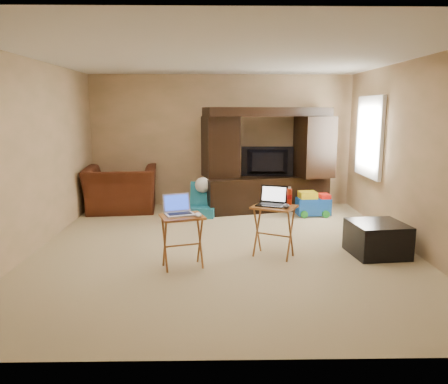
{
  "coord_description": "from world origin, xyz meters",
  "views": [
    {
      "loc": [
        -0.1,
        -5.72,
        1.84
      ],
      "look_at": [
        0.0,
        -0.2,
        0.8
      ],
      "focal_mm": 35.0,
      "sensor_mm": 36.0,
      "label": 1
    }
  ],
  "objects_px": {
    "television": "(268,162)",
    "push_toy": "(313,203)",
    "ottoman": "(377,239)",
    "laptop_right": "(271,196)",
    "water_bottle": "(289,197)",
    "child_rocker": "(203,199)",
    "entertainment_center": "(267,160)",
    "recliner": "(121,189)",
    "tray_table_left": "(183,242)",
    "laptop_left": "(180,205)",
    "tray_table_right": "(274,231)",
    "plush_toy": "(179,209)",
    "mouse_left": "(198,215)",
    "mouse_right": "(286,206)"
  },
  "relations": [
    {
      "from": "child_rocker",
      "to": "mouse_left",
      "type": "bearing_deg",
      "value": -80.66
    },
    {
      "from": "tray_table_left",
      "to": "water_bottle",
      "type": "relative_size",
      "value": 3.11
    },
    {
      "from": "recliner",
      "to": "mouse_right",
      "type": "relative_size",
      "value": 9.42
    },
    {
      "from": "recliner",
      "to": "child_rocker",
      "type": "height_order",
      "value": "recliner"
    },
    {
      "from": "push_toy",
      "to": "ottoman",
      "type": "xyz_separation_m",
      "value": [
        0.36,
        -2.12,
        -0.01
      ]
    },
    {
      "from": "ottoman",
      "to": "tray_table_left",
      "type": "height_order",
      "value": "tray_table_left"
    },
    {
      "from": "entertainment_center",
      "to": "tray_table_left",
      "type": "bearing_deg",
      "value": -129.05
    },
    {
      "from": "push_toy",
      "to": "mouse_right",
      "type": "xyz_separation_m",
      "value": [
        -0.86,
        -2.29,
        0.47
      ]
    },
    {
      "from": "television",
      "to": "tray_table_left",
      "type": "bearing_deg",
      "value": 68.63
    },
    {
      "from": "recliner",
      "to": "tray_table_left",
      "type": "distance_m",
      "value": 3.24
    },
    {
      "from": "entertainment_center",
      "to": "tray_table_right",
      "type": "bearing_deg",
      "value": -109.67
    },
    {
      "from": "tray_table_right",
      "to": "water_bottle",
      "type": "distance_m",
      "value": 0.48
    },
    {
      "from": "child_rocker",
      "to": "push_toy",
      "type": "xyz_separation_m",
      "value": [
        1.95,
        -0.01,
        -0.08
      ]
    },
    {
      "from": "entertainment_center",
      "to": "push_toy",
      "type": "relative_size",
      "value": 3.92
    },
    {
      "from": "plush_toy",
      "to": "laptop_left",
      "type": "xyz_separation_m",
      "value": [
        0.19,
        -2.17,
        0.55
      ]
    },
    {
      "from": "television",
      "to": "tray_table_left",
      "type": "distance_m",
      "value": 3.3
    },
    {
      "from": "tray_table_right",
      "to": "water_bottle",
      "type": "xyz_separation_m",
      "value": [
        0.2,
        0.08,
        0.43
      ]
    },
    {
      "from": "laptop_right",
      "to": "mouse_right",
      "type": "relative_size",
      "value": 2.58
    },
    {
      "from": "mouse_right",
      "to": "water_bottle",
      "type": "relative_size",
      "value": 0.66
    },
    {
      "from": "television",
      "to": "push_toy",
      "type": "bearing_deg",
      "value": 154.61
    },
    {
      "from": "tray_table_right",
      "to": "laptop_right",
      "type": "height_order",
      "value": "laptop_right"
    },
    {
      "from": "tray_table_right",
      "to": "water_bottle",
      "type": "relative_size",
      "value": 3.25
    },
    {
      "from": "water_bottle",
      "to": "child_rocker",
      "type": "bearing_deg",
      "value": 118.99
    },
    {
      "from": "entertainment_center",
      "to": "water_bottle",
      "type": "xyz_separation_m",
      "value": [
        -0.01,
        -2.55,
        -0.18
      ]
    },
    {
      "from": "entertainment_center",
      "to": "child_rocker",
      "type": "height_order",
      "value": "entertainment_center"
    },
    {
      "from": "recliner",
      "to": "ottoman",
      "type": "height_order",
      "value": "recliner"
    },
    {
      "from": "television",
      "to": "push_toy",
      "type": "relative_size",
      "value": 1.63
    },
    {
      "from": "child_rocker",
      "to": "mouse_right",
      "type": "relative_size",
      "value": 4.43
    },
    {
      "from": "laptop_left",
      "to": "mouse_left",
      "type": "height_order",
      "value": "laptop_left"
    },
    {
      "from": "push_toy",
      "to": "tray_table_right",
      "type": "distance_m",
      "value": 2.39
    },
    {
      "from": "mouse_left",
      "to": "recliner",
      "type": "bearing_deg",
      "value": 116.89
    },
    {
      "from": "push_toy",
      "to": "ottoman",
      "type": "bearing_deg",
      "value": -85.04
    },
    {
      "from": "plush_toy",
      "to": "recliner",
      "type": "bearing_deg",
      "value": 146.17
    },
    {
      "from": "tray_table_left",
      "to": "laptop_right",
      "type": "height_order",
      "value": "laptop_right"
    },
    {
      "from": "ottoman",
      "to": "child_rocker",
      "type": "bearing_deg",
      "value": 137.25
    },
    {
      "from": "mouse_left",
      "to": "laptop_left",
      "type": "bearing_deg",
      "value": 155.56
    },
    {
      "from": "child_rocker",
      "to": "mouse_left",
      "type": "relative_size",
      "value": 4.63
    },
    {
      "from": "television",
      "to": "tray_table_right",
      "type": "relative_size",
      "value": 1.45
    },
    {
      "from": "television",
      "to": "child_rocker",
      "type": "distance_m",
      "value": 1.39
    },
    {
      "from": "ottoman",
      "to": "laptop_left",
      "type": "height_order",
      "value": "laptop_left"
    },
    {
      "from": "laptop_right",
      "to": "mouse_left",
      "type": "height_order",
      "value": "laptop_right"
    },
    {
      "from": "ottoman",
      "to": "laptop_right",
      "type": "xyz_separation_m",
      "value": [
        -1.38,
        -0.03,
        0.57
      ]
    },
    {
      "from": "laptop_right",
      "to": "television",
      "type": "bearing_deg",
      "value": 106.82
    },
    {
      "from": "plush_toy",
      "to": "water_bottle",
      "type": "distance_m",
      "value": 2.4
    },
    {
      "from": "television",
      "to": "recliner",
      "type": "bearing_deg",
      "value": 3.15
    },
    {
      "from": "tray_table_right",
      "to": "laptop_left",
      "type": "height_order",
      "value": "laptop_left"
    },
    {
      "from": "entertainment_center",
      "to": "mouse_right",
      "type": "bearing_deg",
      "value": -106.77
    },
    {
      "from": "laptop_right",
      "to": "mouse_left",
      "type": "bearing_deg",
      "value": -130.37
    },
    {
      "from": "tray_table_left",
      "to": "mouse_right",
      "type": "distance_m",
      "value": 1.33
    },
    {
      "from": "entertainment_center",
      "to": "ottoman",
      "type": "xyz_separation_m",
      "value": [
        1.13,
        -2.58,
        -0.73
      ]
    }
  ]
}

